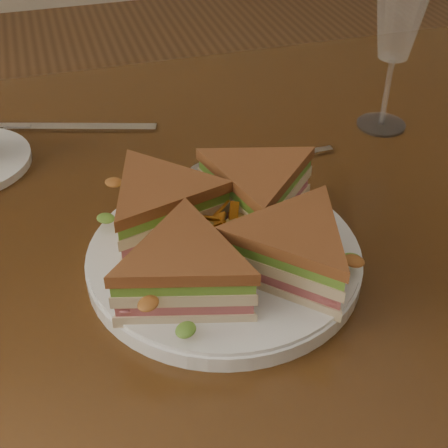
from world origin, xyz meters
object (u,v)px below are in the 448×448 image
at_px(sandwich_wedges, 224,228).
at_px(knife, 69,128).
at_px(spoon, 228,167).
at_px(plate, 224,258).
at_px(table, 173,279).
at_px(wine_glass, 399,21).

relative_size(sandwich_wedges, knife, 1.42).
bearing_deg(spoon, plate, -110.14).
bearing_deg(knife, sandwich_wedges, -52.38).
distance_m(table, wine_glass, 0.41).
relative_size(sandwich_wedges, spoon, 1.62).
bearing_deg(table, spoon, 36.02).
relative_size(table, wine_glass, 6.11).
relative_size(spoon, knife, 0.88).
bearing_deg(plate, wine_glass, 36.18).
height_order(table, sandwich_wedges, sandwich_wedges).
bearing_deg(wine_glass, table, -161.24).
distance_m(knife, wine_glass, 0.44).
bearing_deg(table, wine_glass, 18.76).
height_order(table, knife, knife).
distance_m(plate, wine_glass, 0.37).
xyz_separation_m(sandwich_wedges, wine_glass, (0.28, 0.20, 0.10)).
relative_size(plate, sandwich_wedges, 0.89).
height_order(sandwich_wedges, knife, sandwich_wedges).
xyz_separation_m(table, plate, (0.03, -0.10, 0.11)).
height_order(table, spoon, spoon).
bearing_deg(knife, spoon, -24.90).
bearing_deg(table, knife, 111.12).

